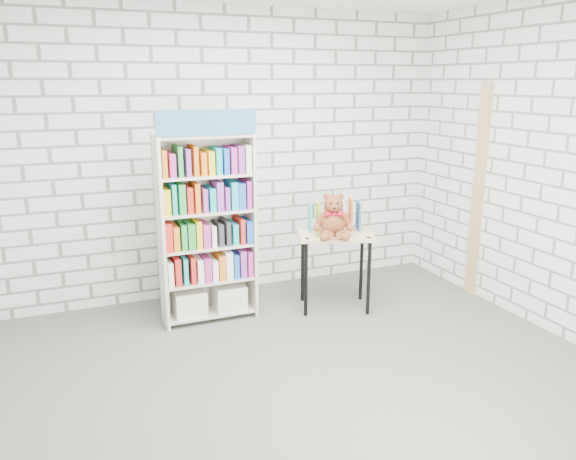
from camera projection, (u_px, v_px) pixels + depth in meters
name	position (u px, v px, depth m)	size (l,w,h in m)	color
ground	(311.00, 378.00, 4.11)	(4.50, 4.50, 0.00)	#4C5648
room_shell	(314.00, 132.00, 3.65)	(4.52, 4.02, 2.81)	silver
bookshelf	(207.00, 227.00, 4.95)	(0.84, 0.33, 1.88)	beige
display_table	(335.00, 244.00, 5.24)	(0.80, 0.67, 0.74)	#D3B47F
table_books	(334.00, 215.00, 5.28)	(0.52, 0.35, 0.28)	#2BBCAA
teddy_bear	(333.00, 219.00, 5.07)	(0.37, 0.36, 0.40)	brown
door_trim	(478.00, 192.00, 5.50)	(0.05, 0.12, 2.10)	tan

